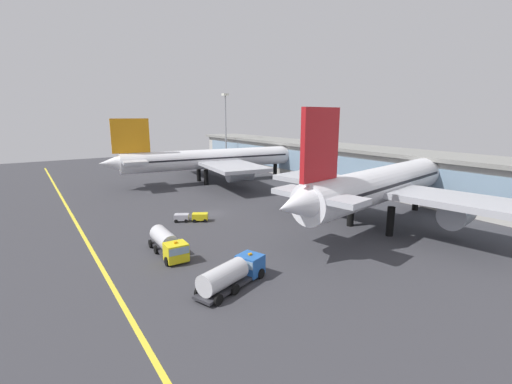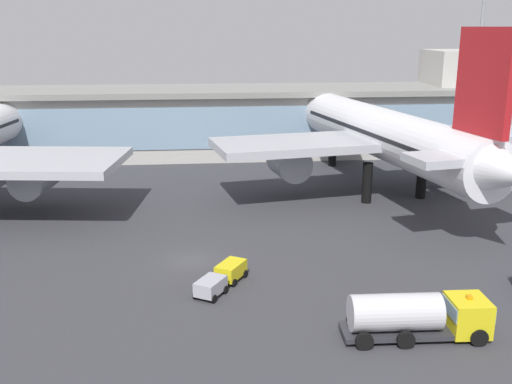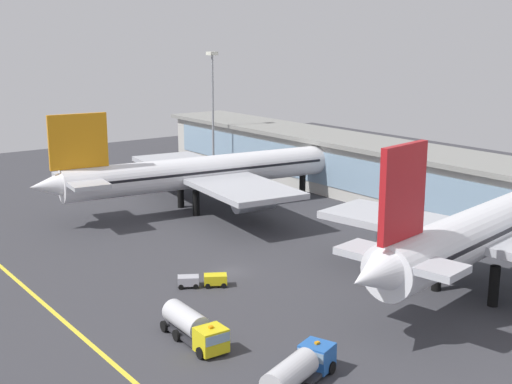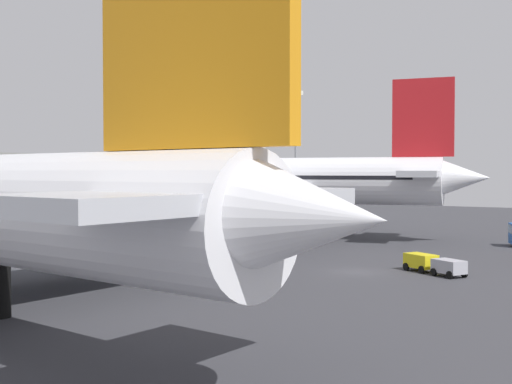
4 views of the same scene
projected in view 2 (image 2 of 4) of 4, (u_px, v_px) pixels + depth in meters
ground_plane at (191, 260)px, 49.04m from camera, size 207.74×207.74×0.00m
terminal_building at (208, 119)px, 88.14m from camera, size 151.38×14.00×15.16m
airliner_near_right at (385, 135)px, 66.84m from camera, size 39.73×47.55×18.66m
baggage_tug_near at (421, 315)px, 36.58m from camera, size 9.12×3.17×2.90m
service_truck_far at (222, 277)px, 43.80m from camera, size 4.26×5.57×1.40m
apron_light_mast_centre at (480, 47)px, 80.90m from camera, size 1.80×1.80×24.50m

